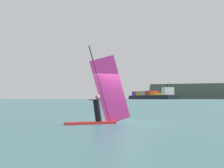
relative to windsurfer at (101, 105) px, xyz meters
name	(u,v)px	position (x,y,z in m)	size (l,w,h in m)	color
ground_plane	(121,123)	(0.66, 0.95, -0.95)	(4000.00, 4000.00, 0.00)	#386066
windsurfer	(101,105)	(0.00, 0.00, 0.00)	(2.47, 2.74, 3.94)	red
cargo_ship	(151,96)	(-239.12, 675.85, 7.57)	(151.92, 127.29, 31.69)	black
distant_headland	(143,93)	(-421.23, 1100.51, 22.95)	(852.17, 351.44, 47.80)	#4C564C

